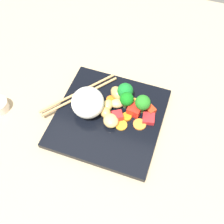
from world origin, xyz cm
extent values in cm
cube|color=tan|center=(0.00, 0.00, -1.00)|extent=(110.00, 110.00, 2.00)
cube|color=black|center=(0.00, 0.00, 0.68)|extent=(25.08, 25.08, 1.37)
ellipsoid|color=white|center=(-0.39, 5.13, 4.55)|extent=(10.60, 10.43, 6.37)
cylinder|color=#6BAF4D|center=(3.95, -7.10, 2.56)|extent=(2.23, 2.17, 2.51)
sphere|color=#257D22|center=(3.94, -7.00, 4.83)|extent=(3.61, 3.61, 3.61)
cylinder|color=#75AE5E|center=(6.52, -2.07, 2.11)|extent=(1.57, 1.48, 1.59)
sphere|color=#167729|center=(6.52, -1.99, 3.97)|extent=(3.91, 3.91, 3.91)
cylinder|color=#72AE5F|center=(3.90, -2.99, 2.41)|extent=(2.14, 2.07, 2.25)
sphere|color=#127518|center=(3.85, -3.17, 4.62)|extent=(3.31, 3.31, 3.31)
cylinder|color=orange|center=(-1.60, -3.63, 1.57)|extent=(3.01, 3.01, 0.41)
cylinder|color=orange|center=(5.42, -4.67, 1.68)|extent=(2.77, 2.77, 0.63)
cylinder|color=orange|center=(4.39, 0.95, 1.73)|extent=(2.93, 2.93, 0.72)
cylinder|color=orange|center=(0.97, -4.19, 1.71)|extent=(2.57, 2.57, 0.69)
cylinder|color=orange|center=(-0.38, -7.62, 1.57)|extent=(3.39, 3.39, 0.41)
cube|color=red|center=(0.45, -2.14, 2.35)|extent=(3.18, 3.21, 1.96)
cube|color=red|center=(1.99, -9.21, 1.97)|extent=(3.38, 3.27, 1.20)
cube|color=red|center=(2.77, -5.46, 2.54)|extent=(3.02, 3.27, 2.34)
cube|color=red|center=(4.38, -9.10, 2.08)|extent=(2.75, 2.80, 1.43)
ellipsoid|color=tan|center=(-1.76, -1.16, 2.57)|extent=(5.19, 5.15, 2.41)
ellipsoid|color=tan|center=(2.05, 0.96, 2.49)|extent=(3.49, 2.70, 2.25)
ellipsoid|color=tan|center=(3.45, -0.96, 2.33)|extent=(3.61, 4.07, 1.92)
ellipsoid|color=tan|center=(0.04, 0.84, 2.54)|extent=(4.04, 4.02, 2.35)
ellipsoid|color=tan|center=(6.17, 0.02, 2.71)|extent=(4.75, 4.80, 2.68)
cylinder|color=tan|center=(3.82, 9.52, 1.69)|extent=(17.15, 13.62, 0.64)
cylinder|color=tan|center=(3.04, 8.53, 1.69)|extent=(17.15, 13.62, 0.64)
camera|label=1|loc=(-33.36, -12.23, 57.20)|focal=44.50mm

